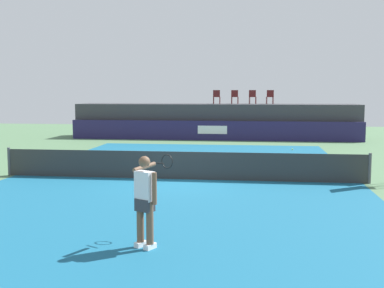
{
  "coord_description": "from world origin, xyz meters",
  "views": [
    {
      "loc": [
        2.46,
        -16.15,
        2.96
      ],
      "look_at": [
        0.13,
        2.0,
        1.0
      ],
      "focal_mm": 45.38,
      "sensor_mm": 36.0,
      "label": 1
    }
  ],
  "objects_px": {
    "spectator_chair_center": "(253,96)",
    "net_post_near": "(9,161)",
    "spectator_chair_right": "(270,96)",
    "tennis_player": "(146,198)",
    "spectator_chair_left": "(235,96)",
    "spectator_chair_far_left": "(217,96)",
    "net_post_far": "(370,168)",
    "tennis_ball": "(292,149)"
  },
  "relations": [
    {
      "from": "spectator_chair_right",
      "to": "net_post_near",
      "type": "xyz_separation_m",
      "value": [
        -9.64,
        -15.37,
        -2.19
      ]
    },
    {
      "from": "spectator_chair_center",
      "to": "tennis_ball",
      "type": "bearing_deg",
      "value": -71.79
    },
    {
      "from": "spectator_chair_far_left",
      "to": "net_post_near",
      "type": "bearing_deg",
      "value": -112.54
    },
    {
      "from": "spectator_chair_left",
      "to": "spectator_chair_right",
      "type": "distance_m",
      "value": 2.26
    },
    {
      "from": "spectator_chair_right",
      "to": "tennis_ball",
      "type": "bearing_deg",
      "value": -81.29
    },
    {
      "from": "spectator_chair_left",
      "to": "net_post_near",
      "type": "bearing_deg",
      "value": -115.5
    },
    {
      "from": "spectator_chair_center",
      "to": "net_post_far",
      "type": "xyz_separation_m",
      "value": [
        3.86,
        -15.31,
        -2.19
      ]
    },
    {
      "from": "tennis_ball",
      "to": "tennis_player",
      "type": "bearing_deg",
      "value": -103.77
    },
    {
      "from": "net_post_far",
      "to": "tennis_player",
      "type": "height_order",
      "value": "tennis_player"
    },
    {
      "from": "tennis_ball",
      "to": "spectator_chair_center",
      "type": "bearing_deg",
      "value": 108.21
    },
    {
      "from": "spectator_chair_left",
      "to": "spectator_chair_center",
      "type": "xyz_separation_m",
      "value": [
        1.15,
        -0.18,
        0.0
      ]
    },
    {
      "from": "spectator_chair_far_left",
      "to": "spectator_chair_right",
      "type": "relative_size",
      "value": 1.0
    },
    {
      "from": "spectator_chair_center",
      "to": "tennis_ball",
      "type": "height_order",
      "value": "spectator_chair_center"
    },
    {
      "from": "tennis_ball",
      "to": "net_post_far",
      "type": "bearing_deg",
      "value": -78.8
    },
    {
      "from": "tennis_player",
      "to": "net_post_far",
      "type": "bearing_deg",
      "value": 51.7
    },
    {
      "from": "spectator_chair_far_left",
      "to": "spectator_chair_right",
      "type": "bearing_deg",
      "value": 5.26
    },
    {
      "from": "spectator_chair_center",
      "to": "spectator_chair_right",
      "type": "height_order",
      "value": "same"
    },
    {
      "from": "spectator_chair_right",
      "to": "tennis_player",
      "type": "distance_m",
      "value": 22.94
    },
    {
      "from": "spectator_chair_far_left",
      "to": "net_post_near",
      "type": "distance_m",
      "value": 16.45
    },
    {
      "from": "net_post_near",
      "to": "net_post_far",
      "type": "distance_m",
      "value": 12.4
    },
    {
      "from": "spectator_chair_left",
      "to": "net_post_near",
      "type": "xyz_separation_m",
      "value": [
        -7.39,
        -15.49,
        -2.19
      ]
    },
    {
      "from": "spectator_chair_center",
      "to": "spectator_chair_far_left",
      "type": "bearing_deg",
      "value": -173.56
    },
    {
      "from": "spectator_chair_left",
      "to": "tennis_player",
      "type": "height_order",
      "value": "spectator_chair_left"
    },
    {
      "from": "spectator_chair_left",
      "to": "spectator_chair_far_left",
      "type": "bearing_deg",
      "value": -158.98
    },
    {
      "from": "spectator_chair_far_left",
      "to": "tennis_ball",
      "type": "xyz_separation_m",
      "value": [
        4.37,
        -6.08,
        -2.66
      ]
    },
    {
      "from": "spectator_chair_far_left",
      "to": "tennis_player",
      "type": "xyz_separation_m",
      "value": [
        0.39,
        -22.36,
        -1.73
      ]
    },
    {
      "from": "spectator_chair_left",
      "to": "spectator_chair_right",
      "type": "xyz_separation_m",
      "value": [
        2.25,
        -0.13,
        0.0
      ]
    },
    {
      "from": "net_post_near",
      "to": "tennis_ball",
      "type": "bearing_deg",
      "value": 40.2
    },
    {
      "from": "spectator_chair_right",
      "to": "tennis_ball",
      "type": "relative_size",
      "value": 13.06
    },
    {
      "from": "spectator_chair_far_left",
      "to": "tennis_ball",
      "type": "height_order",
      "value": "spectator_chair_far_left"
    },
    {
      "from": "spectator_chair_center",
      "to": "spectator_chair_right",
      "type": "distance_m",
      "value": 1.11
    },
    {
      "from": "spectator_chair_left",
      "to": "net_post_near",
      "type": "relative_size",
      "value": 0.89
    },
    {
      "from": "spectator_chair_center",
      "to": "net_post_near",
      "type": "bearing_deg",
      "value": -119.14
    },
    {
      "from": "spectator_chair_left",
      "to": "net_post_near",
      "type": "distance_m",
      "value": 17.31
    },
    {
      "from": "spectator_chair_center",
      "to": "tennis_player",
      "type": "relative_size",
      "value": 0.5
    },
    {
      "from": "net_post_near",
      "to": "tennis_player",
      "type": "distance_m",
      "value": 9.88
    },
    {
      "from": "spectator_chair_center",
      "to": "net_post_far",
      "type": "height_order",
      "value": "spectator_chair_center"
    },
    {
      "from": "net_post_near",
      "to": "tennis_ball",
      "type": "height_order",
      "value": "net_post_near"
    },
    {
      "from": "tennis_ball",
      "to": "spectator_chair_far_left",
      "type": "bearing_deg",
      "value": 125.74
    },
    {
      "from": "spectator_chair_left",
      "to": "spectator_chair_center",
      "type": "relative_size",
      "value": 1.0
    },
    {
      "from": "net_post_near",
      "to": "net_post_far",
      "type": "relative_size",
      "value": 1.0
    },
    {
      "from": "spectator_chair_left",
      "to": "spectator_chair_right",
      "type": "bearing_deg",
      "value": -3.22
    }
  ]
}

